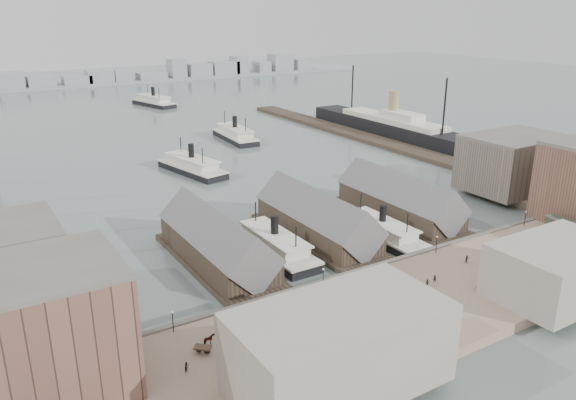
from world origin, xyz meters
TOP-DOWN VIEW (x-y plane):
  - ground at (0.00, 0.00)m, footprint 900.00×900.00m
  - quay at (0.00, -20.00)m, footprint 180.00×30.00m
  - seawall at (0.00, -5.20)m, footprint 180.00×1.20m
  - east_wharf at (78.00, 90.00)m, footprint 10.00×180.00m
  - ferry_shed_west at (-26.00, 16.88)m, footprint 14.00×42.00m
  - ferry_shed_center at (0.00, 16.88)m, footprint 14.00×42.00m
  - ferry_shed_east at (26.00, 16.88)m, footprint 14.00×42.00m
  - warehouse_west_front at (-70.00, -12.00)m, footprint 32.00×18.00m
  - warehouse_east_back at (68.00, 15.00)m, footprint 28.00×20.00m
  - street_bldg_center at (20.00, -32.00)m, footprint 24.00×16.00m
  - street_bldg_west at (-30.00, -32.00)m, footprint 30.00×16.00m
  - lamp_post_far_w at (-45.00, -7.00)m, footprint 0.44×0.44m
  - lamp_post_near_w at (-15.00, -7.00)m, footprint 0.44×0.44m
  - lamp_post_near_e at (15.00, -7.00)m, footprint 0.44×0.44m
  - lamp_post_far_e at (45.00, -7.00)m, footprint 0.44×0.44m
  - far_shore at (-2.07, 334.14)m, footprint 500.00×40.00m
  - ferry_docked_west at (-13.00, 14.60)m, footprint 8.20×27.32m
  - ferry_docked_east at (13.00, 8.49)m, footprint 7.72×25.72m
  - ferry_open_near at (-3.42, 85.51)m, footprint 14.63×30.65m
  - ferry_open_mid at (30.77, 121.71)m, footprint 10.94×30.61m
  - ferry_open_far at (30.64, 223.28)m, footprint 16.81×32.44m
  - ocean_steamer at (92.00, 93.48)m, footprint 13.23×96.65m
  - tram at (47.76, -15.79)m, footprint 4.28×10.39m
  - horse_cart_left at (-41.83, -13.72)m, footprint 4.43×4.22m
  - horse_cart_center at (-18.60, -21.75)m, footprint 4.87×2.41m
  - horse_cart_right at (11.50, -24.77)m, footprint 4.86×3.50m
  - pedestrian_0 at (-54.23, -11.33)m, footprint 0.76×0.71m
  - pedestrian_1 at (-47.14, -18.12)m, footprint 0.99×0.94m
  - pedestrian_2 at (-20.69, -8.00)m, footprint 1.23×1.29m
  - pedestrian_3 at (-9.17, -20.01)m, footprint 1.05×0.95m
  - pedestrian_4 at (1.89, -17.50)m, footprint 0.88×0.95m
  - pedestrian_5 at (4.47, -16.88)m, footprint 0.74×0.69m
  - pedestrian_6 at (16.49, -14.27)m, footprint 1.05×0.93m
  - pedestrian_7 at (24.25, -25.19)m, footprint 1.12×1.20m
  - pedestrian_8 at (37.69, -14.41)m, footprint 0.55×1.03m

SIDE VIEW (x-z plane):
  - ground at x=0.00m, z-range 0.00..0.00m
  - east_wharf at x=78.00m, z-range 0.00..1.60m
  - quay at x=0.00m, z-range 0.00..2.00m
  - seawall at x=0.00m, z-range 0.00..2.30m
  - ferry_docked_east at x=13.00m, z-range -2.44..6.75m
  - ferry_docked_west at x=-13.00m, z-range -2.59..7.17m
  - ferry_open_near at x=-3.42m, z-range -2.80..7.73m
  - ferry_open_mid at x=30.77m, z-range -2.85..7.89m
  - ferry_open_far at x=30.64m, z-range -2.95..8.15m
  - horse_cart_center at x=-18.60m, z-range 2.05..3.47m
  - pedestrian_1 at x=-47.14m, z-range 2.00..3.61m
  - pedestrian_7 at x=24.25m, z-range 2.00..3.63m
  - pedestrian_4 at x=1.89m, z-range 2.00..3.63m
  - pedestrian_5 at x=4.47m, z-range 2.00..3.65m
  - pedestrian_0 at x=-54.23m, z-range 2.00..3.67m
  - pedestrian_8 at x=37.69m, z-range 2.00..3.68m
  - horse_cart_left at x=-41.83m, z-range 2.00..3.71m
  - pedestrian_3 at x=-9.17m, z-range 2.00..3.71m
  - horse_cart_right at x=11.50m, z-range 2.00..3.72m
  - pedestrian_2 at x=-20.69m, z-range 2.00..3.76m
  - pedestrian_6 at x=16.49m, z-range 2.00..3.80m
  - tram at x=47.76m, z-range 2.04..5.63m
  - far_shore at x=-2.07m, z-range -3.96..11.77m
  - ocean_steamer at x=92.00m, z-range -5.51..13.82m
  - ferry_shed_west at x=-26.00m, z-range -1.66..10.94m
  - ferry_shed_center at x=0.00m, z-range -1.66..10.94m
  - ferry_shed_east at x=26.00m, z-range -1.66..10.94m
  - lamp_post_far_w at x=-45.00m, z-range 2.75..6.67m
  - lamp_post_near_w at x=-15.00m, z-range 2.75..6.67m
  - lamp_post_near_e at x=15.00m, z-range 2.75..6.67m
  - lamp_post_far_e at x=45.00m, z-range 2.75..6.67m
  - street_bldg_center at x=20.00m, z-range 2.00..12.00m
  - street_bldg_west at x=-30.00m, z-range 2.00..14.00m
  - warehouse_east_back at x=68.00m, z-range 2.00..17.00m
  - warehouse_west_front at x=-70.00m, z-range 2.00..20.00m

